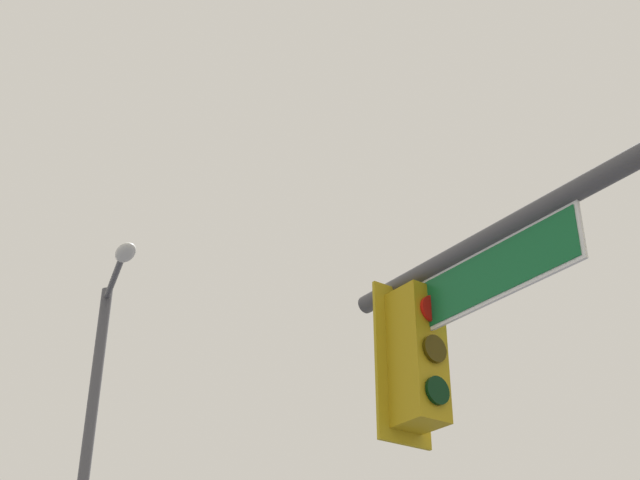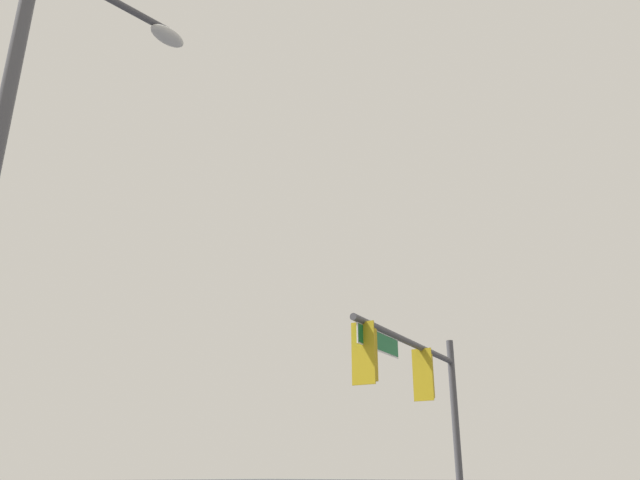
# 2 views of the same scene
# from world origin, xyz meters

# --- Properties ---
(signal_pole_near) EXTENTS (6.26, 1.35, 5.53)m
(signal_pole_near) POSITION_xyz_m (-4.93, -7.98, 3.99)
(signal_pole_near) COLOR #47474C
(signal_pole_near) RESTS_ON ground_plane
(street_lamp) EXTENTS (2.29, 0.42, 8.19)m
(street_lamp) POSITION_xyz_m (5.92, -6.66, 4.72)
(street_lamp) COLOR #4C4C51
(street_lamp) RESTS_ON ground_plane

